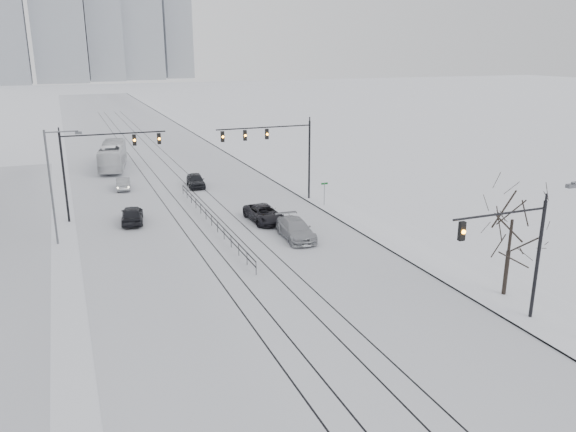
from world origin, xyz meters
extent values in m
cube|color=silver|center=(0.00, 60.00, 0.01)|extent=(22.00, 260.00, 0.02)
cube|color=white|center=(13.50, 60.00, 0.08)|extent=(5.00, 260.00, 0.16)
cube|color=gray|center=(11.05, 60.00, 0.06)|extent=(0.10, 260.00, 0.12)
cube|color=black|center=(-2.60, 40.00, 0.02)|extent=(0.10, 180.00, 0.01)
cube|color=black|center=(-1.20, 40.00, 0.02)|extent=(0.10, 180.00, 0.01)
cube|color=black|center=(1.20, 40.00, 0.02)|extent=(0.10, 180.00, 0.01)
cube|color=black|center=(2.60, 40.00, 0.02)|extent=(0.10, 180.00, 0.01)
cube|color=#8F949C|center=(-30.00, 260.00, 27.50)|extent=(18.00, 18.00, 55.00)
cube|color=#8F949C|center=(12.00, 276.00, 24.00)|extent=(16.00, 16.00, 48.00)
cube|color=#8F949C|center=(30.00, 284.00, 32.00)|extent=(20.00, 20.00, 64.00)
cube|color=#8F949C|center=(50.00, 292.00, 20.00)|extent=(14.00, 14.00, 40.00)
cylinder|color=black|center=(12.40, 6.00, 3.50)|extent=(0.20, 0.20, 7.00)
cylinder|color=black|center=(9.40, 6.00, 6.60)|extent=(6.00, 0.12, 0.12)
cube|color=black|center=(7.00, 6.00, 5.95)|extent=(0.32, 0.24, 1.00)
sphere|color=orange|center=(7.00, 5.86, 5.95)|extent=(0.22, 0.22, 0.22)
cylinder|color=black|center=(11.50, 35.00, 4.00)|extent=(0.20, 0.20, 8.00)
cylinder|color=black|center=(6.75, 35.00, 7.60)|extent=(9.50, 0.12, 0.12)
cube|color=black|center=(2.60, 35.00, 6.95)|extent=(0.32, 0.24, 1.00)
sphere|color=orange|center=(2.60, 34.86, 6.95)|extent=(0.22, 0.22, 0.22)
cube|color=black|center=(4.80, 35.00, 6.95)|extent=(0.32, 0.24, 1.00)
sphere|color=orange|center=(4.80, 34.86, 6.95)|extent=(0.22, 0.22, 0.22)
cube|color=black|center=(7.00, 35.00, 6.95)|extent=(0.32, 0.24, 1.00)
sphere|color=orange|center=(7.00, 34.86, 6.95)|extent=(0.22, 0.22, 0.22)
cylinder|color=black|center=(-11.50, 36.00, 4.00)|extent=(0.20, 0.20, 8.00)
cylinder|color=black|center=(-7.00, 36.00, 7.60)|extent=(9.00, 0.12, 0.12)
cube|color=black|center=(-3.10, 36.00, 6.95)|extent=(0.32, 0.24, 1.00)
sphere|color=orange|center=(-3.10, 35.86, 6.95)|extent=(0.22, 0.22, 0.22)
cube|color=black|center=(-5.30, 36.00, 6.95)|extent=(0.32, 0.24, 1.00)
sphere|color=orange|center=(-5.30, 35.86, 6.95)|extent=(0.22, 0.22, 0.22)
cube|color=#595B60|center=(10.60, 3.00, 8.65)|extent=(0.50, 0.25, 0.18)
cylinder|color=#595B60|center=(-12.50, 30.00, 4.50)|extent=(0.16, 0.16, 9.00)
cylinder|color=#595B60|center=(-11.30, 30.00, 8.80)|extent=(2.40, 0.10, 0.10)
cube|color=#595B60|center=(-10.10, 30.00, 8.65)|extent=(0.50, 0.25, 0.18)
cylinder|color=black|center=(13.20, 9.00, 1.50)|extent=(0.26, 0.26, 3.00)
cylinder|color=black|center=(13.20, 9.00, 3.75)|extent=(0.18, 0.18, 2.50)
cube|color=black|center=(0.00, 30.00, 0.95)|extent=(0.06, 24.00, 0.06)
cube|color=black|center=(0.00, 30.00, 0.55)|extent=(0.06, 24.00, 0.06)
cylinder|color=#595B60|center=(11.80, 32.00, 1.20)|extent=(0.06, 0.06, 2.40)
cube|color=#0C4C19|center=(11.80, 32.00, 2.30)|extent=(0.70, 0.04, 0.18)
imported|color=black|center=(-6.29, 33.39, 0.78)|extent=(2.48, 4.81, 1.56)
imported|color=gray|center=(-5.62, 46.53, 0.66)|extent=(1.88, 4.17, 1.33)
imported|color=black|center=(4.64, 29.44, 0.73)|extent=(2.60, 5.33, 1.46)
imported|color=#9B9DA2|center=(5.47, 24.09, 0.79)|extent=(2.55, 5.55, 1.57)
imported|color=black|center=(2.00, 44.69, 0.75)|extent=(2.16, 4.53, 1.49)
imported|color=silver|center=(-5.53, 58.74, 1.63)|extent=(4.62, 11.98, 3.26)
camera|label=1|loc=(-11.26, -15.73, 14.80)|focal=35.00mm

